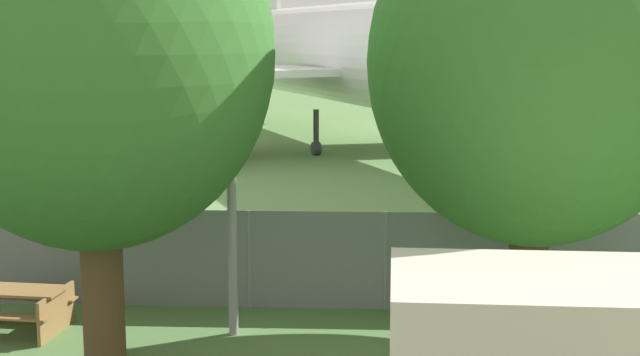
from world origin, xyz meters
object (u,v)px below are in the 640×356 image
(airplane, at_px, (389,57))
(picnic_bench_near_cabin, at_px, (17,305))
(tree_left_of_cabin, at_px, (93,53))
(tree_near_hangar, at_px, (536,63))

(airplane, relative_size, picnic_bench_near_cabin, 25.53)
(airplane, height_order, tree_left_of_cabin, airplane)
(tree_near_hangar, bearing_deg, airplane, 94.04)
(tree_near_hangar, bearing_deg, tree_left_of_cabin, -170.87)
(airplane, relative_size, tree_near_hangar, 5.93)
(picnic_bench_near_cabin, height_order, tree_near_hangar, tree_near_hangar)
(picnic_bench_near_cabin, xyz_separation_m, tree_left_of_cabin, (1.91, -1.29, 4.36))
(airplane, xyz_separation_m, tree_left_of_cabin, (-5.19, -23.94, 0.68))
(picnic_bench_near_cabin, relative_size, tree_near_hangar, 0.23)
(airplane, height_order, tree_near_hangar, airplane)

